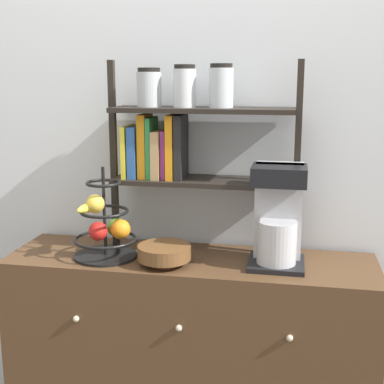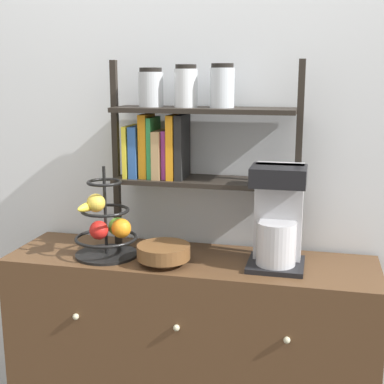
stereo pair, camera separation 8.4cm
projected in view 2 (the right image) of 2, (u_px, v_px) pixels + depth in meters
The scene contains 6 objects.
wall_back at pixel (203, 139), 2.18m from camera, with size 7.00×0.05×2.60m, color silver.
sideboard at pixel (190, 361), 2.13m from camera, with size 1.41×0.41×0.87m.
coffee_maker at pixel (278, 217), 1.93m from camera, with size 0.20×0.20×0.37m.
fruit_stand at pixel (107, 226), 2.04m from camera, with size 0.24×0.24×0.35m.
wooden_bowl at pixel (164, 253), 1.97m from camera, with size 0.20×0.20×0.07m.
shelf_hutch at pixel (181, 134), 2.05m from camera, with size 0.74×0.20×0.74m.
Camera 2 is at (0.46, -1.69, 1.55)m, focal length 50.00 mm.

